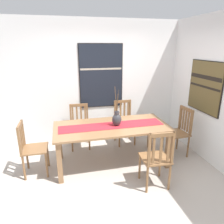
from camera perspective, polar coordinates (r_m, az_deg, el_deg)
The scene contains 12 objects.
ground_plane at distance 3.60m, azimuth 2.66°, elevation -19.18°, with size 6.40×6.40×0.03m, color #B2A89E.
wall_back at distance 4.75m, azimuth -3.42°, elevation 8.11°, with size 6.40×0.12×2.70m, color white.
dining_table at distance 3.82m, azimuth -0.11°, elevation -5.12°, with size 2.06×0.96×0.76m.
table_runner at distance 3.78m, azimuth -0.11°, elevation -3.72°, with size 1.90×0.36×0.01m, color #B7232D.
centerpiece_vase at distance 3.74m, azimuth 1.31°, elevation -1.94°, with size 0.17×0.21×0.73m.
chair_0 at distance 3.33m, azimuth 12.10°, elevation -12.26°, with size 0.44×0.44×0.98m.
chair_1 at distance 4.40m, azimuth 17.94°, elevation -4.88°, with size 0.45×0.45×0.99m.
chair_2 at distance 4.73m, azimuth 3.33°, elevation -2.55°, with size 0.43×0.43×0.97m.
chair_3 at distance 4.58m, azimuth -8.84°, elevation -3.55°, with size 0.44×0.44×0.94m.
chair_4 at distance 3.83m, azimuth -21.22°, elevation -9.14°, with size 0.42×0.42×0.94m.
painting_on_back_wall at distance 4.67m, azimuth -3.00°, elevation 9.79°, with size 0.97×0.05×1.39m.
painting_on_side_wall at distance 4.32m, azimuth 24.16°, elevation 6.30°, with size 0.05×0.92×0.97m.
Camera 1 is at (-0.83, -2.75, 2.15)m, focal length 33.35 mm.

